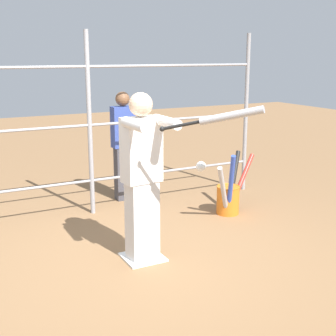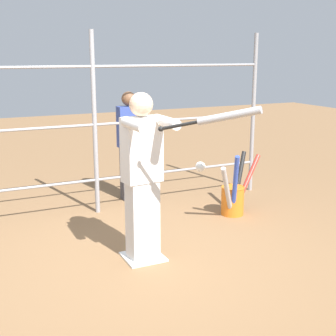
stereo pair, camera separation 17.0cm
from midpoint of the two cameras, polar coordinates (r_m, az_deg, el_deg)
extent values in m
plane|color=olive|center=(4.96, -4.09, -10.89)|extent=(24.00, 24.00, 0.00)
cube|color=white|center=(4.96, -4.09, -10.79)|extent=(0.40, 0.40, 0.02)
cylinder|color=#939399|center=(7.19, 8.80, 6.51)|extent=(0.06, 0.06, 2.36)
cylinder|color=#939399|center=(6.08, -10.33, 5.15)|extent=(0.06, 0.06, 2.36)
cylinder|color=#939399|center=(6.23, -10.04, -1.53)|extent=(4.91, 0.04, 0.04)
cylinder|color=#939399|center=(6.08, -10.33, 5.15)|extent=(4.91, 0.04, 0.04)
cylinder|color=#939399|center=(6.02, -10.64, 12.06)|extent=(4.91, 0.04, 0.04)
cube|color=silver|center=(4.80, -4.18, -6.42)|extent=(0.32, 0.23, 0.82)
cube|color=white|center=(4.60, -4.34, 2.20)|extent=(0.40, 0.26, 0.65)
sphere|color=beige|center=(4.53, -4.44, 7.72)|extent=(0.23, 0.23, 0.23)
cylinder|color=white|center=(4.43, -1.32, 5.64)|extent=(0.10, 0.46, 0.10)
cylinder|color=white|center=(4.26, -5.18, 5.26)|extent=(0.10, 0.46, 0.10)
sphere|color=black|center=(4.14, -1.90, 4.78)|extent=(0.05, 0.05, 0.05)
cylinder|color=black|center=(4.07, 0.39, 5.22)|extent=(0.26, 0.30, 0.11)
cylinder|color=#B2B2B7|center=(3.91, 6.48, 6.36)|extent=(0.40, 0.46, 0.19)
sphere|color=white|center=(4.36, 2.93, 0.18)|extent=(0.10, 0.10, 0.10)
cylinder|color=orange|center=(6.23, 6.54, -3.91)|extent=(0.30, 0.30, 0.37)
torus|color=orange|center=(6.17, 6.58, -2.26)|extent=(0.31, 0.31, 0.01)
cylinder|color=#B2B2B7|center=(5.89, 5.95, -2.81)|extent=(0.42, 0.39, 0.74)
cylinder|color=black|center=(6.41, 7.25, -1.43)|extent=(0.40, 0.35, 0.74)
cylinder|color=red|center=(6.46, 8.19, -1.64)|extent=(0.58, 0.31, 0.69)
cylinder|color=#334CB2|center=(5.95, 6.85, -2.09)|extent=(0.22, 0.35, 0.84)
cube|color=#3F3F47|center=(6.78, -6.08, -0.66)|extent=(0.26, 0.16, 0.77)
cube|color=#334799|center=(6.64, -6.23, 4.99)|extent=(0.32, 0.18, 0.58)
sphere|color=brown|center=(6.60, -6.32, 8.38)|extent=(0.20, 0.20, 0.20)
camera|label=1|loc=(0.09, -91.07, -0.26)|focal=50.00mm
camera|label=2|loc=(0.09, 88.93, 0.26)|focal=50.00mm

